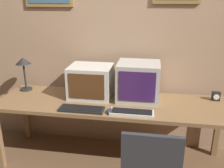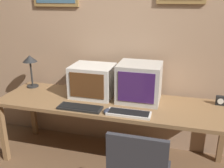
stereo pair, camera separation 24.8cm
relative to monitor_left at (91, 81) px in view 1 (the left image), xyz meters
The scene contains 9 objects.
wall_back 0.59m from the monitor_left, 52.47° to the left, with size 8.00×0.08×2.60m.
desk 0.36m from the monitor_left, 25.89° to the right, with size 2.37×0.68×0.71m.
monitor_left is the anchor object (origin of this frame).
monitor_right 0.50m from the monitor_left, ahead, with size 0.43×0.39×0.39m.
keyboard_main 0.39m from the monitor_left, 90.99° to the right, with size 0.43×0.15×0.03m.
keyboard_side 0.61m from the monitor_left, 37.07° to the right, with size 0.40×0.15×0.03m.
mouse_near_keyboard 0.48m from the monitor_left, 54.25° to the right, with size 0.06×0.10×0.03m.
desk_clock 1.31m from the monitor_left, ahead, with size 0.08×0.05×0.09m.
desk_lamp 0.80m from the monitor_left, behind, with size 0.17×0.17×0.38m.
Camera 1 is at (0.38, -1.59, 1.72)m, focal length 40.00 mm.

